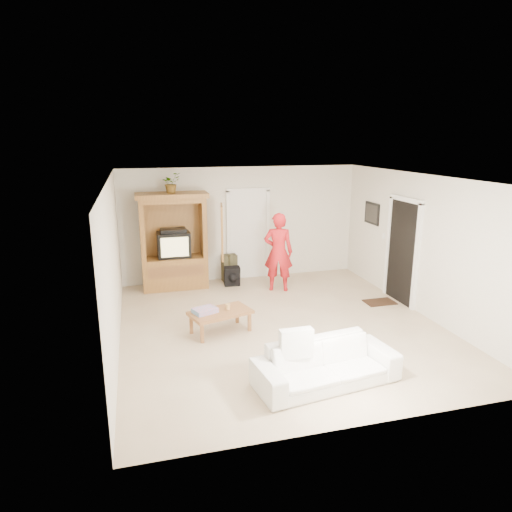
{
  "coord_description": "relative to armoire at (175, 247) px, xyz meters",
  "views": [
    {
      "loc": [
        -2.36,
        -7.14,
        3.25
      ],
      "look_at": [
        -0.29,
        0.6,
        1.15
      ],
      "focal_mm": 32.0,
      "sensor_mm": 36.0,
      "label": 1
    }
  ],
  "objects": [
    {
      "name": "floor",
      "position": [
        1.58,
        -2.66,
        -0.91
      ],
      "size": [
        6.0,
        6.0,
        0.0
      ],
      "primitive_type": "plane",
      "color": "tan",
      "rests_on": "ground"
    },
    {
      "name": "ceiling",
      "position": [
        1.58,
        -2.66,
        1.69
      ],
      "size": [
        6.0,
        6.0,
        0.0
      ],
      "primitive_type": "plane",
      "rotation": [
        3.14,
        0.0,
        0.0
      ],
      "color": "white",
      "rests_on": "floor"
    },
    {
      "name": "wall_back",
      "position": [
        1.58,
        0.34,
        0.39
      ],
      "size": [
        5.5,
        0.0,
        5.5
      ],
      "primitive_type": "plane",
      "rotation": [
        1.57,
        0.0,
        0.0
      ],
      "color": "silver",
      "rests_on": "floor"
    },
    {
      "name": "wall_front",
      "position": [
        1.58,
        -5.66,
        0.39
      ],
      "size": [
        5.5,
        0.0,
        5.5
      ],
      "primitive_type": "plane",
      "rotation": [
        -1.57,
        0.0,
        0.0
      ],
      "color": "silver",
      "rests_on": "floor"
    },
    {
      "name": "wall_left",
      "position": [
        -1.17,
        -2.66,
        0.39
      ],
      "size": [
        0.0,
        6.0,
        6.0
      ],
      "primitive_type": "plane",
      "rotation": [
        1.57,
        0.0,
        1.57
      ],
      "color": "silver",
      "rests_on": "floor"
    },
    {
      "name": "wall_right",
      "position": [
        4.33,
        -2.66,
        0.39
      ],
      "size": [
        0.0,
        6.0,
        6.0
      ],
      "primitive_type": "plane",
      "rotation": [
        1.57,
        0.0,
        -1.57
      ],
      "color": "silver",
      "rests_on": "floor"
    },
    {
      "name": "armoire",
      "position": [
        0.0,
        0.0,
        0.0
      ],
      "size": [
        1.82,
        1.14,
        2.1
      ],
      "color": "olive",
      "rests_on": "floor"
    },
    {
      "name": "door_back",
      "position": [
        1.73,
        0.31,
        0.11
      ],
      "size": [
        0.85,
        0.05,
        2.04
      ],
      "primitive_type": "cube",
      "color": "white",
      "rests_on": "floor"
    },
    {
      "name": "doorway_right",
      "position": [
        4.3,
        -2.06,
        0.11
      ],
      "size": [
        0.05,
        0.9,
        2.04
      ],
      "primitive_type": "cube",
      "color": "black",
      "rests_on": "floor"
    },
    {
      "name": "framed_picture",
      "position": [
        4.31,
        -0.76,
        0.69
      ],
      "size": [
        0.03,
        0.6,
        0.48
      ],
      "primitive_type": "cube",
      "color": "black",
      "rests_on": "wall_right"
    },
    {
      "name": "doormat",
      "position": [
        3.88,
        -2.06,
        -0.9
      ],
      "size": [
        0.6,
        0.4,
        0.02
      ],
      "primitive_type": "cube",
      "color": "#382316",
      "rests_on": "floor"
    },
    {
      "name": "plant",
      "position": [
        -0.02,
        -0.03,
        1.4
      ],
      "size": [
        0.51,
        0.5,
        0.43
      ],
      "primitive_type": "imported",
      "rotation": [
        0.0,
        0.0,
        0.67
      ],
      "color": "#4C7238",
      "rests_on": "armoire"
    },
    {
      "name": "man",
      "position": [
        2.12,
        -0.77,
        -0.05
      ],
      "size": [
        0.73,
        0.6,
        1.71
      ],
      "primitive_type": "imported",
      "rotation": [
        0.0,
        0.0,
        2.78
      ],
      "color": "red",
      "rests_on": "floor"
    },
    {
      "name": "sofa",
      "position": [
        1.57,
        -4.67,
        -0.62
      ],
      "size": [
        2.04,
        1.03,
        0.57
      ],
      "primitive_type": "imported",
      "rotation": [
        0.0,
        0.0,
        0.14
      ],
      "color": "white",
      "rests_on": "floor"
    },
    {
      "name": "coffee_table",
      "position": [
        0.5,
        -2.65,
        -0.58
      ],
      "size": [
        1.15,
        0.83,
        0.38
      ],
      "rotation": [
        0.0,
        0.0,
        0.29
      ],
      "color": "brown",
      "rests_on": "floor"
    },
    {
      "name": "towel",
      "position": [
        0.24,
        -2.65,
        -0.49
      ],
      "size": [
        0.46,
        0.4,
        0.08
      ],
      "primitive_type": "cube",
      "rotation": [
        0.0,
        0.0,
        0.37
      ],
      "color": "#F6526A",
      "rests_on": "coffee_table"
    },
    {
      "name": "candle",
      "position": [
        0.64,
        -2.6,
        -0.48
      ],
      "size": [
        0.08,
        0.08,
        0.1
      ],
      "primitive_type": "cylinder",
      "color": "tan",
      "rests_on": "coffee_table"
    },
    {
      "name": "backpack_black",
      "position": [
        1.21,
        -0.23,
        -0.69
      ],
      "size": [
        0.36,
        0.23,
        0.43
      ],
      "primitive_type": null,
      "rotation": [
        0.0,
        0.0,
        -0.06
      ],
      "color": "black",
      "rests_on": "floor"
    },
    {
      "name": "backpack_olive",
      "position": [
        1.23,
        0.14,
        -0.6
      ],
      "size": [
        0.35,
        0.27,
        0.62
      ],
      "primitive_type": null,
      "rotation": [
        0.0,
        0.0,
        0.09
      ],
      "color": "#47442B",
      "rests_on": "floor"
    }
  ]
}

